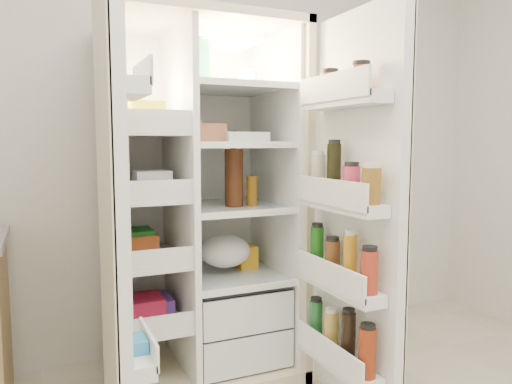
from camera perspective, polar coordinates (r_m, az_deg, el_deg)
name	(u,v)px	position (r m, az deg, el deg)	size (l,w,h in m)	color
wall_back	(197,118)	(2.87, -6.90, 8.60)	(4.00, 0.02, 2.70)	silver
refrigerator	(201,232)	(2.55, -6.50, -4.75)	(0.92, 0.70, 1.80)	beige
freezer_door	(115,231)	(1.83, -16.31, -4.43)	(0.15, 0.40, 1.72)	white
fridge_door	(354,221)	(2.11, 11.48, -3.42)	(0.17, 0.58, 1.72)	white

